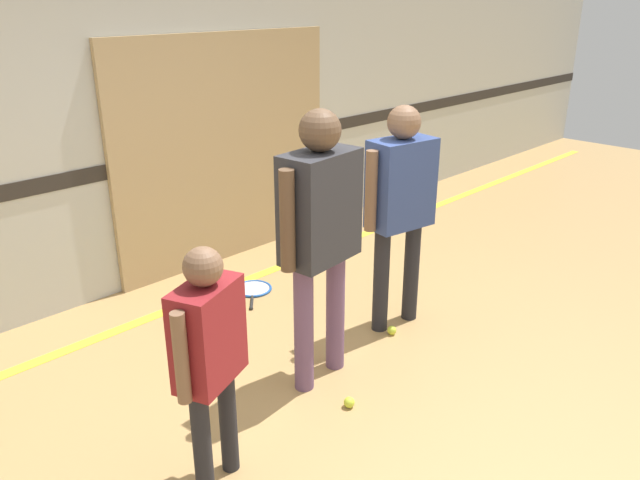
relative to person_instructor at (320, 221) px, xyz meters
name	(u,v)px	position (x,y,z in m)	size (l,w,h in m)	color
ground_plane	(345,393)	(-0.02, -0.24, -1.06)	(16.00, 16.00, 0.00)	tan
wall_back	(127,93)	(-0.02, 2.07, 0.53)	(16.00, 0.07, 3.20)	beige
wall_panel	(227,150)	(0.86, 2.01, -0.06)	(2.29, 0.05, 2.01)	tan
floor_stripe	(188,303)	(-0.02, 1.47, -1.06)	(14.40, 0.10, 0.01)	yellow
person_instructor	(320,221)	(0.00, 0.00, 0.00)	(0.65, 0.31, 1.72)	#6B4C70
person_student_left	(209,346)	(-1.03, -0.30, -0.27)	(0.46, 0.32, 1.29)	#232328
person_student_right	(400,195)	(0.89, 0.09, -0.06)	(0.61, 0.32, 1.63)	#232328
racket_spare_on_floor	(226,310)	(0.11, 1.14, -1.05)	(0.48, 0.47, 0.03)	#C6D838
racket_second_spare	(253,289)	(0.49, 1.27, -1.05)	(0.48, 0.50, 0.03)	blue
tennis_ball_near_instructor	(349,402)	(-0.11, -0.36, -1.03)	(0.07, 0.07, 0.07)	#CCE038
tennis_ball_by_spare_racket	(223,308)	(0.09, 1.14, -1.03)	(0.07, 0.07, 0.07)	#CCE038
tennis_ball_stray_left	(392,330)	(0.74, 0.00, -1.03)	(0.07, 0.07, 0.07)	#CCE038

